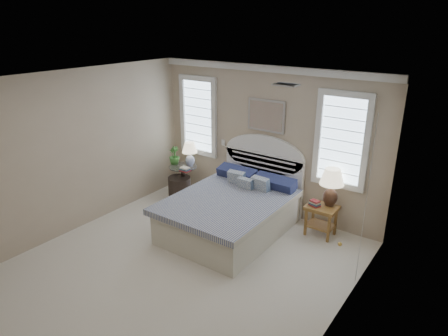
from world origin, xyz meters
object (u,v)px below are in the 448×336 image
at_px(bed, 233,209).
at_px(lamp_right, 332,183).
at_px(side_table_left, 183,177).
at_px(floor_pot, 180,187).
at_px(lamp_left, 190,152).
at_px(nightstand_right, 321,214).

distance_m(bed, lamp_right, 1.69).
relative_size(side_table_left, floor_pot, 1.37).
height_order(side_table_left, lamp_right, lamp_right).
relative_size(side_table_left, lamp_left, 1.26).
bearing_deg(lamp_left, floor_pot, -118.56).
distance_m(nightstand_right, floor_pot, 2.98).
relative_size(bed, floor_pot, 4.95).
xyz_separation_m(floor_pot, lamp_right, (3.04, 0.32, 0.72)).
height_order(side_table_left, nightstand_right, side_table_left).
relative_size(bed, lamp_left, 4.54).
bearing_deg(lamp_left, nightstand_right, -0.25).
xyz_separation_m(bed, side_table_left, (-1.65, 0.59, 0.00)).
distance_m(side_table_left, lamp_left, 0.57).
height_order(bed, floor_pot, bed).
distance_m(nightstand_right, lamp_left, 2.90).
bearing_deg(side_table_left, floor_pot, -97.46).
distance_m(bed, lamp_left, 1.79).
xyz_separation_m(lamp_left, lamp_right, (2.92, 0.10, -0.01)).
xyz_separation_m(side_table_left, lamp_left, (0.10, 0.11, 0.55)).
xyz_separation_m(bed, lamp_left, (-1.55, 0.70, 0.55)).
distance_m(floor_pot, lamp_left, 0.77).
bearing_deg(lamp_right, nightstand_right, -123.63).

